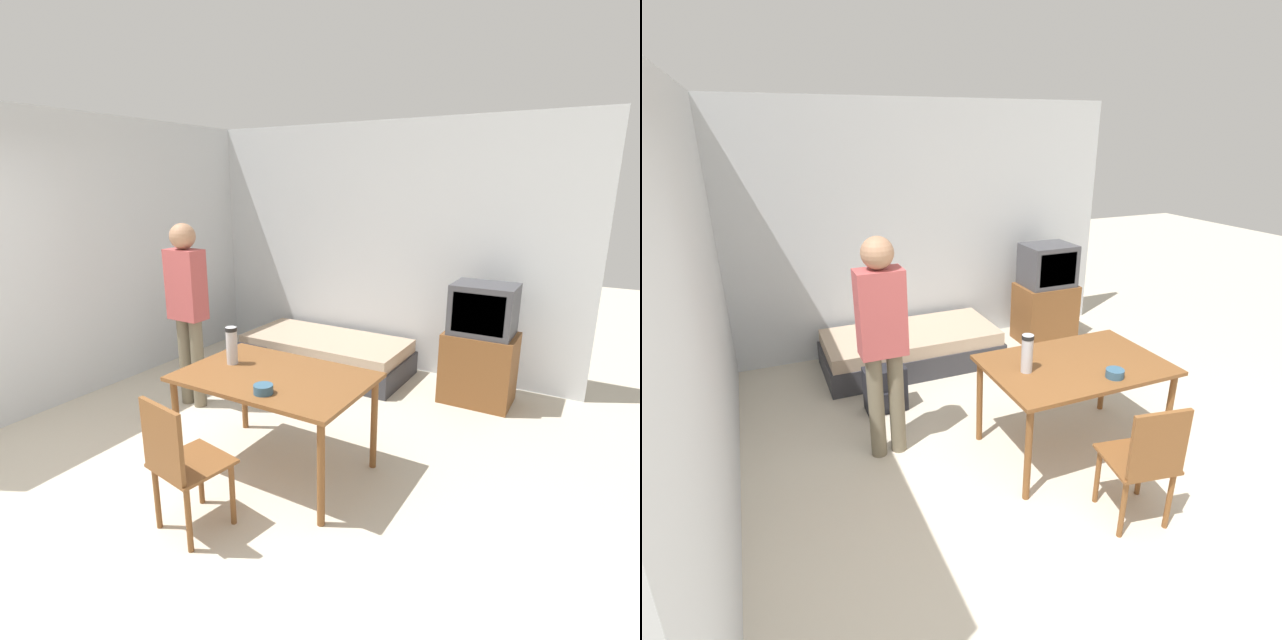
% 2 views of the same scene
% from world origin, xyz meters
% --- Properties ---
extents(ground_plane, '(20.00, 20.00, 0.00)m').
position_xyz_m(ground_plane, '(0.00, 0.00, 0.00)').
color(ground_plane, beige).
extents(wall_back, '(4.84, 0.06, 2.70)m').
position_xyz_m(wall_back, '(0.00, 3.72, 1.35)').
color(wall_back, silver).
rests_on(wall_back, ground_plane).
extents(wall_left, '(0.06, 4.69, 2.70)m').
position_xyz_m(wall_left, '(-1.95, 1.85, 1.35)').
color(wall_left, silver).
rests_on(wall_left, ground_plane).
extents(daybed, '(1.85, 0.89, 0.39)m').
position_xyz_m(daybed, '(-0.18, 3.17, 0.19)').
color(daybed, '#333338').
rests_on(daybed, ground_plane).
extents(tv, '(0.66, 0.49, 1.17)m').
position_xyz_m(tv, '(1.50, 3.20, 0.55)').
color(tv, brown).
rests_on(tv, ground_plane).
extents(dining_table, '(1.34, 0.89, 0.75)m').
position_xyz_m(dining_table, '(0.51, 1.23, 0.67)').
color(dining_table, brown).
rests_on(dining_table, ground_plane).
extents(wooden_chair, '(0.46, 0.46, 0.89)m').
position_xyz_m(wooden_chair, '(0.44, 0.36, 0.50)').
color(wooden_chair, brown).
rests_on(wooden_chair, ground_plane).
extents(person_standing, '(0.34, 0.23, 1.73)m').
position_xyz_m(person_standing, '(-0.83, 1.74, 1.01)').
color(person_standing, '#6B604C').
rests_on(person_standing, ground_plane).
extents(thermos_flask, '(0.09, 0.09, 0.29)m').
position_xyz_m(thermos_flask, '(0.10, 1.26, 0.91)').
color(thermos_flask, '#B7B7BC').
rests_on(thermos_flask, dining_table).
extents(mate_bowl, '(0.13, 0.13, 0.06)m').
position_xyz_m(mate_bowl, '(0.64, 0.93, 0.78)').
color(mate_bowl, '#335670').
rests_on(mate_bowl, dining_table).
extents(backpack, '(0.37, 0.24, 0.41)m').
position_xyz_m(backpack, '(-0.68, 2.37, 0.20)').
color(backpack, black).
rests_on(backpack, ground_plane).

